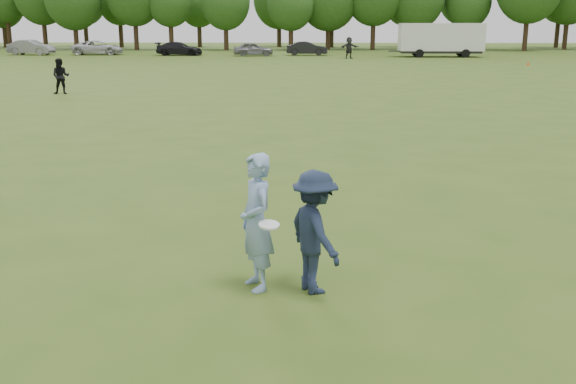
% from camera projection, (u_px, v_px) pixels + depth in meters
% --- Properties ---
extents(ground, '(200.00, 200.00, 0.00)m').
position_uv_depth(ground, '(255.00, 282.00, 9.35)').
color(ground, '#375016').
rests_on(ground, ground).
extents(thrower, '(0.68, 0.80, 1.86)m').
position_uv_depth(thrower, '(256.00, 222.00, 8.93)').
color(thrower, '#7E9BC3').
rests_on(thrower, ground).
extents(defender, '(1.05, 1.23, 1.66)m').
position_uv_depth(defender, '(315.00, 232.00, 8.84)').
color(defender, '#1A253A').
rests_on(defender, ground).
extents(player_far_a, '(0.92, 0.77, 1.72)m').
position_uv_depth(player_far_a, '(61.00, 76.00, 32.71)').
color(player_far_a, black).
rests_on(player_far_a, ground).
extents(player_far_d, '(1.92, 1.22, 1.98)m').
position_uv_depth(player_far_d, '(349.00, 48.00, 62.70)').
color(player_far_d, '#282828').
rests_on(player_far_d, ground).
extents(car_b, '(4.80, 2.15, 1.53)m').
position_uv_depth(car_b, '(31.00, 47.00, 69.06)').
color(car_b, slate).
rests_on(car_b, ground).
extents(car_c, '(5.36, 2.87, 1.43)m').
position_uv_depth(car_c, '(98.00, 48.00, 69.37)').
color(car_c, '#BBBBC0').
rests_on(car_c, ground).
extents(car_d, '(4.67, 1.97, 1.34)m').
position_uv_depth(car_d, '(179.00, 49.00, 68.18)').
color(car_d, black).
rests_on(car_d, ground).
extents(car_e, '(4.17, 2.13, 1.36)m').
position_uv_depth(car_e, '(253.00, 49.00, 67.23)').
color(car_e, slate).
rests_on(car_e, ground).
extents(car_f, '(4.20, 1.54, 1.37)m').
position_uv_depth(car_f, '(307.00, 48.00, 68.50)').
color(car_f, black).
rests_on(car_f, ground).
extents(field_cone, '(0.28, 0.28, 0.30)m').
position_uv_depth(field_cone, '(528.00, 63.00, 53.64)').
color(field_cone, red).
rests_on(field_cone, ground).
extents(disc_in_play, '(0.28, 0.27, 0.09)m').
position_uv_depth(disc_in_play, '(269.00, 225.00, 8.59)').
color(disc_in_play, white).
rests_on(disc_in_play, ground).
extents(cargo_trailer, '(9.00, 2.75, 3.20)m').
position_uv_depth(cargo_trailer, '(441.00, 38.00, 65.19)').
color(cargo_trailer, white).
rests_on(cargo_trailer, ground).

